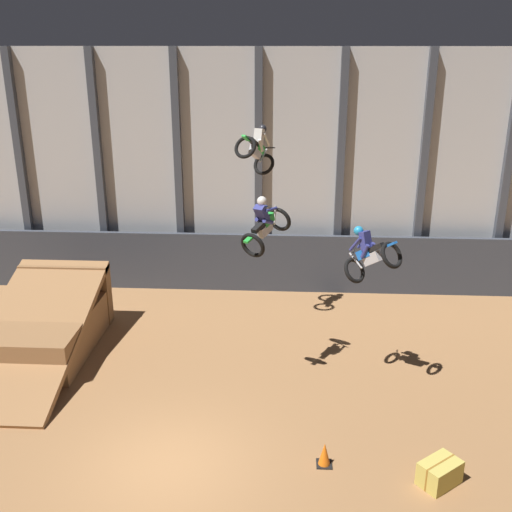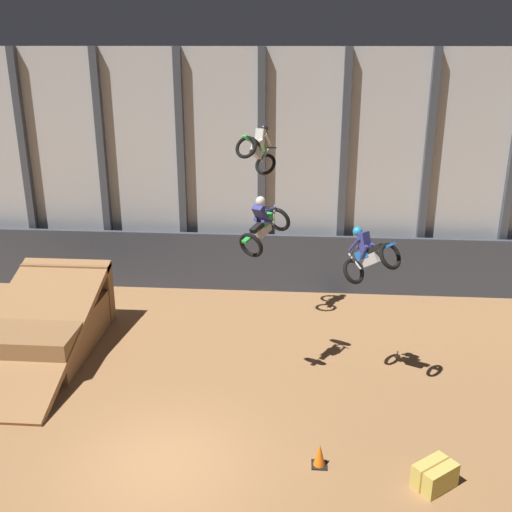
% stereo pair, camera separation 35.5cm
% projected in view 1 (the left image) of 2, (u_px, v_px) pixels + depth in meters
% --- Properties ---
extents(ground_plane, '(60.00, 60.00, 0.00)m').
position_uv_depth(ground_plane, '(168.00, 467.00, 13.75)').
color(ground_plane, '#996B42').
extents(arena_back_wall, '(32.00, 0.40, 9.07)m').
position_uv_depth(arena_back_wall, '(219.00, 172.00, 22.71)').
color(arena_back_wall, silver).
rests_on(arena_back_wall, ground_plane).
extents(lower_barrier, '(31.36, 0.20, 2.29)m').
position_uv_depth(lower_barrier, '(219.00, 262.00, 23.25)').
color(lower_barrier, '#383D47').
rests_on(lower_barrier, ground_plane).
extents(dirt_ramp, '(3.02, 6.46, 2.28)m').
position_uv_depth(dirt_ramp, '(46.00, 326.00, 18.91)').
color(dirt_ramp, olive).
rests_on(dirt_ramp, ground_plane).
extents(rider_bike_left_air, '(1.39, 1.82, 1.68)m').
position_uv_depth(rider_bike_left_air, '(257.00, 149.00, 18.82)').
color(rider_bike_left_air, black).
extents(rider_bike_center_air, '(1.46, 1.82, 1.63)m').
position_uv_depth(rider_bike_center_air, '(265.00, 225.00, 16.06)').
color(rider_bike_center_air, black).
extents(rider_bike_right_air, '(1.69, 1.70, 1.67)m').
position_uv_depth(rider_bike_right_air, '(370.00, 255.00, 15.90)').
color(rider_bike_right_air, black).
extents(traffic_cone_near_ramp, '(0.36, 0.36, 0.58)m').
position_uv_depth(traffic_cone_near_ramp, '(324.00, 454.00, 13.74)').
color(traffic_cone_near_ramp, black).
rests_on(traffic_cone_near_ramp, ground_plane).
extents(hay_bale_trackside, '(1.08, 1.03, 0.57)m').
position_uv_depth(hay_bale_trackside, '(440.00, 473.00, 13.16)').
color(hay_bale_trackside, '#CCB751').
rests_on(hay_bale_trackside, ground_plane).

